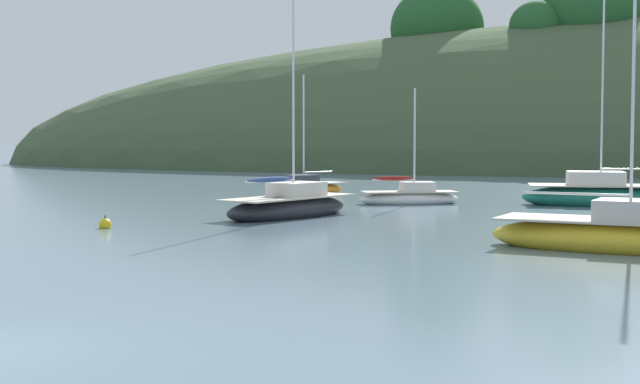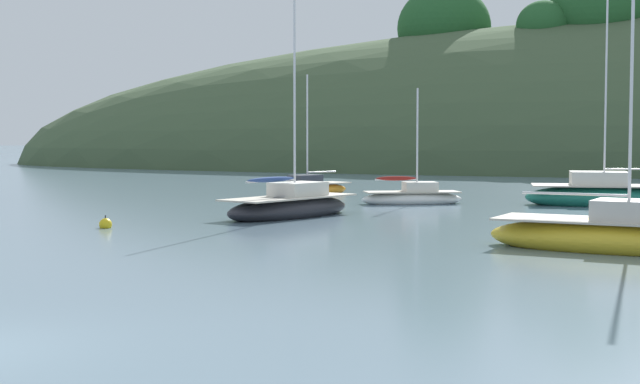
% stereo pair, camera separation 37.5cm
% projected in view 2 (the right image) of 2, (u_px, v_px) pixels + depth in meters
% --- Properties ---
extents(sailboat_orange_cutter, '(4.54, 6.91, 9.39)m').
position_uv_depth(sailboat_orange_cutter, '(290.00, 206.00, 36.93)').
color(sailboat_orange_cutter, '#232328').
rests_on(sailboat_orange_cutter, ground).
extents(sailboat_cream_ketch, '(3.93, 5.17, 6.49)m').
position_uv_depth(sailboat_cream_ketch, '(310.00, 189.00, 50.13)').
color(sailboat_cream_ketch, orange).
rests_on(sailboat_cream_ketch, ground).
extents(sailboat_grey_yawl, '(7.95, 3.42, 11.32)m').
position_uv_depth(sailboat_grey_yawl, '(611.00, 195.00, 42.53)').
color(sailboat_grey_yawl, '#196B56').
rests_on(sailboat_grey_yawl, ground).
extents(sailboat_navy_dinghy, '(4.93, 3.40, 5.47)m').
position_uv_depth(sailboat_navy_dinghy, '(413.00, 197.00, 43.64)').
color(sailboat_navy_dinghy, white).
rests_on(sailboat_navy_dinghy, ground).
extents(sailboat_blue_center, '(7.43, 3.76, 9.04)m').
position_uv_depth(sailboat_blue_center, '(617.00, 236.00, 26.26)').
color(sailboat_blue_center, gold).
rests_on(sailboat_blue_center, ground).
extents(mooring_buoy_channel, '(0.44, 0.44, 0.54)m').
position_uv_depth(mooring_buoy_channel, '(106.00, 224.00, 32.57)').
color(mooring_buoy_channel, yellow).
rests_on(mooring_buoy_channel, ground).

